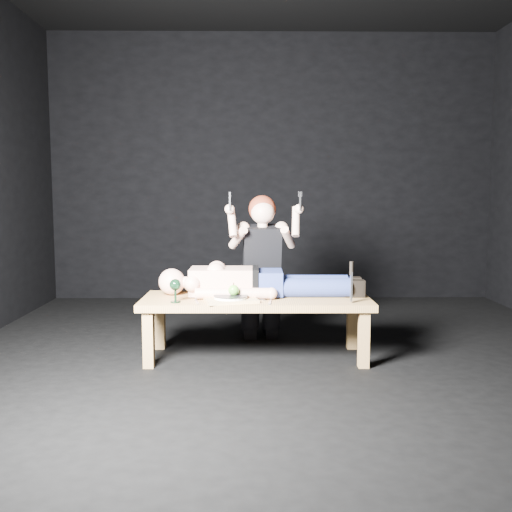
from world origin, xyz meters
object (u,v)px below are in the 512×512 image
goblet (175,291)px  carving_knife (351,282)px  kneeling_woman (261,266)px  serving_tray (231,300)px  lying_man (262,279)px  table (256,328)px

goblet → carving_knife: 1.23m
kneeling_woman → carving_knife: kneeling_woman is taller
kneeling_woman → serving_tray: 0.74m
serving_tray → lying_man: bearing=47.7°
table → serving_tray: (-0.18, -0.15, 0.24)m
lying_man → goblet: 0.68m
lying_man → kneeling_woman: size_ratio=1.28×
goblet → lying_man: bearing=25.2°
kneeling_woman → goblet: 0.96m
table → kneeling_woman: 0.66m
lying_man → serving_tray: bearing=-131.7°
serving_tray → goblet: bearing=-174.6°
serving_tray → carving_knife: carving_knife is taller
lying_man → carving_knife: (0.61, -0.32, 0.02)m
table → goblet: bearing=-160.8°
lying_man → carving_knife: carving_knife is taller
serving_tray → goblet: goblet is taller
goblet → kneeling_woman: bearing=49.7°
serving_tray → carving_knife: bearing=-4.2°
carving_knife → table: bearing=162.5°
kneeling_woman → goblet: bearing=-134.2°
table → serving_tray: 0.33m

